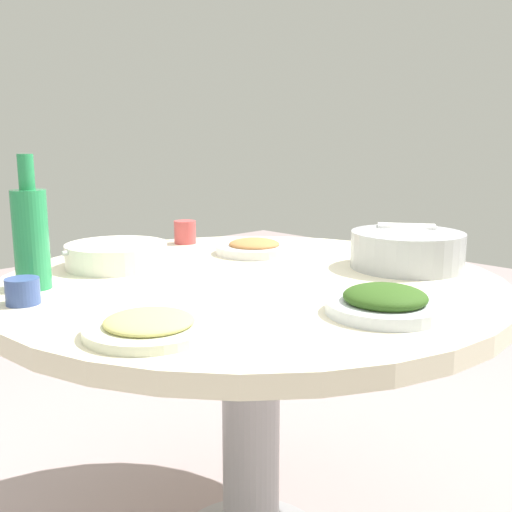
% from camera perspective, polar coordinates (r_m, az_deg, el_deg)
% --- Properties ---
extents(round_dining_table, '(1.20, 1.20, 0.76)m').
position_cam_1_polar(round_dining_table, '(1.45, -0.52, -7.25)').
color(round_dining_table, '#99999E').
rests_on(round_dining_table, ground).
extents(rice_bowl, '(0.29, 0.29, 0.10)m').
position_cam_1_polar(rice_bowl, '(1.55, 14.39, 0.66)').
color(rice_bowl, '#B2B5BA').
rests_on(rice_bowl, round_dining_table).
extents(soup_bowl, '(0.28, 0.26, 0.06)m').
position_cam_1_polar(soup_bowl, '(1.56, -13.31, 0.03)').
color(soup_bowl, white).
rests_on(soup_bowl, round_dining_table).
extents(dish_tofu_braise, '(0.22, 0.22, 0.04)m').
position_cam_1_polar(dish_tofu_braise, '(1.70, -0.17, 0.83)').
color(dish_tofu_braise, silver).
rests_on(dish_tofu_braise, round_dining_table).
extents(dish_noodles, '(0.22, 0.22, 0.04)m').
position_cam_1_polar(dish_noodles, '(1.02, -10.29, -6.64)').
color(dish_noodles, silver).
rests_on(dish_noodles, round_dining_table).
extents(dish_greens, '(0.22, 0.22, 0.05)m').
position_cam_1_polar(dish_greens, '(1.14, 12.35, -4.42)').
color(dish_greens, silver).
rests_on(dish_greens, round_dining_table).
extents(green_bottle, '(0.08, 0.08, 0.29)m').
position_cam_1_polar(green_bottle, '(1.37, -20.93, 1.87)').
color(green_bottle, '#298E53').
rests_on(green_bottle, round_dining_table).
extents(tea_cup_near, '(0.07, 0.07, 0.07)m').
position_cam_1_polar(tea_cup_near, '(1.87, -6.87, 2.31)').
color(tea_cup_near, '#C24748').
rests_on(tea_cup_near, round_dining_table).
extents(tea_cup_far, '(0.07, 0.07, 0.05)m').
position_cam_1_polar(tea_cup_far, '(1.27, -21.63, -3.18)').
color(tea_cup_far, '#395091').
rests_on(tea_cup_far, round_dining_table).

